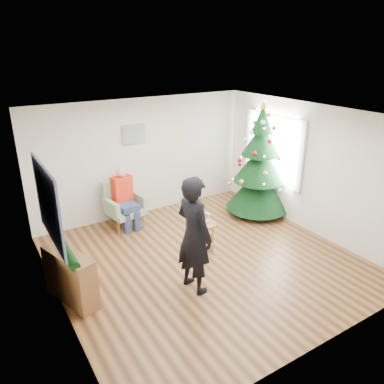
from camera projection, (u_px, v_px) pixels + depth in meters
floor at (205, 260)px, 6.76m from camera, size 5.00×5.00×0.00m
ceiling at (207, 116)px, 5.80m from camera, size 5.00×5.00×0.00m
wall_back at (143, 158)px, 8.26m from camera, size 5.00×0.00×5.00m
wall_front at (326, 262)px, 4.31m from camera, size 5.00×0.00×5.00m
wall_left at (52, 229)px, 5.06m from camera, size 0.00×5.00×5.00m
wall_right at (309, 169)px, 7.51m from camera, size 0.00×5.00×5.00m
window_panel at (274, 148)px, 8.21m from camera, size 0.04×1.30×1.40m
curtains at (273, 149)px, 8.20m from camera, size 0.05×1.75×1.50m
christmas_tree at (259, 165)px, 8.25m from camera, size 1.40×1.40×2.54m
stool at (205, 237)px, 6.96m from camera, size 0.38×0.38×0.57m
laptop at (206, 223)px, 6.85m from camera, size 0.33×0.23×0.02m
armchair at (124, 210)px, 7.92m from camera, size 0.83×0.78×0.99m
seated_person at (125, 197)px, 7.77m from camera, size 0.46×0.63×1.30m
standing_man at (194, 235)px, 5.66m from camera, size 0.56×0.75×1.89m
game_controller at (206, 214)px, 5.61m from camera, size 0.06×0.13×0.04m
console at (70, 277)px, 5.57m from camera, size 0.59×1.04×0.80m
garland at (67, 253)px, 5.41m from camera, size 0.14×0.90×0.14m
tapestry at (48, 204)px, 5.22m from camera, size 0.03×1.50×1.15m
framed_picture at (134, 134)px, 7.93m from camera, size 0.52×0.05×0.42m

